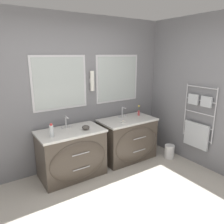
# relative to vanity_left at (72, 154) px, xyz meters

# --- Properties ---
(wall_back) EXTENTS (5.49, 0.15, 2.60)m
(wall_back) POSITION_rel_vanity_left_xyz_m (0.14, 0.41, 0.91)
(wall_back) COLOR slate
(wall_back) RESTS_ON ground_plane
(wall_right) EXTENTS (0.13, 3.65, 2.60)m
(wall_right) POSITION_rel_vanity_left_xyz_m (2.10, -0.60, 0.89)
(wall_right) COLOR slate
(wall_right) RESTS_ON ground_plane
(vanity_left) EXTENTS (1.04, 0.68, 0.78)m
(vanity_left) POSITION_rel_vanity_left_xyz_m (0.00, 0.00, 0.00)
(vanity_left) COLOR #4C4238
(vanity_left) RESTS_ON ground_plane
(vanity_right) EXTENTS (1.04, 0.68, 0.78)m
(vanity_right) POSITION_rel_vanity_left_xyz_m (1.14, 0.00, 0.00)
(vanity_right) COLOR #4C4238
(vanity_right) RESTS_ON ground_plane
(faucet_left) EXTENTS (0.17, 0.13, 0.20)m
(faucet_left) POSITION_rel_vanity_left_xyz_m (0.00, 0.19, 0.49)
(faucet_left) COLOR silver
(faucet_left) RESTS_ON vanity_left
(faucet_right) EXTENTS (0.17, 0.13, 0.20)m
(faucet_right) POSITION_rel_vanity_left_xyz_m (1.14, 0.19, 0.49)
(faucet_right) COLOR silver
(faucet_right) RESTS_ON vanity_right
(toiletry_bottle) EXTENTS (0.06, 0.06, 0.20)m
(toiletry_bottle) POSITION_rel_vanity_left_xyz_m (-0.33, -0.06, 0.48)
(toiletry_bottle) COLOR silver
(toiletry_bottle) RESTS_ON vanity_left
(amenity_bowl) EXTENTS (0.12, 0.12, 0.07)m
(amenity_bowl) POSITION_rel_vanity_left_xyz_m (0.23, -0.05, 0.42)
(amenity_bowl) COLOR #4C4742
(amenity_bowl) RESTS_ON vanity_left
(flower_vase) EXTENTS (0.04, 0.04, 0.21)m
(flower_vase) POSITION_rel_vanity_left_xyz_m (1.48, 0.12, 0.47)
(flower_vase) COLOR #CC4C51
(flower_vase) RESTS_ON vanity_right
(soap_dish) EXTENTS (0.08, 0.06, 0.04)m
(soap_dish) POSITION_rel_vanity_left_xyz_m (0.94, -0.10, 0.40)
(soap_dish) COLOR white
(soap_dish) RESTS_ON vanity_right
(waste_bin) EXTENTS (0.19, 0.19, 0.26)m
(waste_bin) POSITION_rel_vanity_left_xyz_m (1.82, -0.43, -0.26)
(waste_bin) COLOR silver
(waste_bin) RESTS_ON ground_plane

